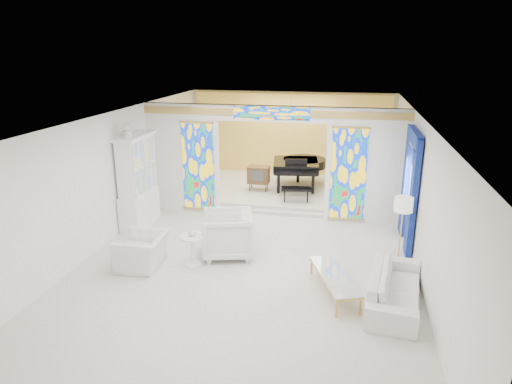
% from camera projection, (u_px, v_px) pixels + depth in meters
% --- Properties ---
extents(floor, '(12.00, 12.00, 0.00)m').
position_uv_depth(floor, '(257.00, 244.00, 10.77)').
color(floor, silver).
rests_on(floor, ground).
extents(ceiling, '(7.00, 12.00, 0.02)m').
position_uv_depth(ceiling, '(257.00, 117.00, 9.87)').
color(ceiling, white).
rests_on(ceiling, wall_back).
extents(wall_back, '(7.00, 0.02, 3.00)m').
position_uv_depth(wall_back, '(291.00, 135.00, 15.92)').
color(wall_back, white).
rests_on(wall_back, floor).
extents(wall_front, '(7.00, 0.02, 3.00)m').
position_uv_depth(wall_front, '(142.00, 344.00, 4.72)').
color(wall_front, white).
rests_on(wall_front, floor).
extents(wall_left, '(0.02, 12.00, 3.00)m').
position_uv_depth(wall_left, '(115.00, 175.00, 10.99)').
color(wall_left, white).
rests_on(wall_left, floor).
extents(wall_right, '(0.02, 12.00, 3.00)m').
position_uv_depth(wall_right, '(419.00, 192.00, 9.65)').
color(wall_right, white).
rests_on(wall_right, floor).
extents(partition_wall, '(7.00, 0.22, 3.00)m').
position_uv_depth(partition_wall, '(272.00, 157.00, 12.14)').
color(partition_wall, white).
rests_on(partition_wall, floor).
extents(stained_glass_left, '(0.90, 0.04, 2.40)m').
position_uv_depth(stained_glass_left, '(198.00, 167.00, 12.53)').
color(stained_glass_left, gold).
rests_on(stained_glass_left, partition_wall).
extents(stained_glass_right, '(0.90, 0.04, 2.40)m').
position_uv_depth(stained_glass_right, '(348.00, 174.00, 11.76)').
color(stained_glass_right, gold).
rests_on(stained_glass_right, partition_wall).
extents(stained_glass_transom, '(2.00, 0.04, 0.34)m').
position_uv_depth(stained_glass_transom, '(272.00, 113.00, 11.68)').
color(stained_glass_transom, gold).
rests_on(stained_glass_transom, partition_wall).
extents(alcove_platform, '(6.80, 3.80, 0.18)m').
position_uv_depth(alcove_platform, '(282.00, 190.00, 14.57)').
color(alcove_platform, silver).
rests_on(alcove_platform, floor).
extents(gold_curtain_back, '(6.70, 0.10, 2.90)m').
position_uv_depth(gold_curtain_back, '(291.00, 136.00, 15.81)').
color(gold_curtain_back, gold).
rests_on(gold_curtain_back, wall_back).
extents(chandelier, '(0.48, 0.48, 0.30)m').
position_uv_depth(chandelier, '(290.00, 113.00, 13.70)').
color(chandelier, gold).
rests_on(chandelier, ceiling).
extents(blue_drapes, '(0.14, 1.85, 2.65)m').
position_uv_depth(blue_drapes, '(410.00, 180.00, 10.30)').
color(blue_drapes, navy).
rests_on(blue_drapes, wall_right).
extents(china_cabinet, '(0.56, 1.46, 2.72)m').
position_uv_depth(china_cabinet, '(138.00, 182.00, 11.59)').
color(china_cabinet, white).
rests_on(china_cabinet, floor).
extents(armchair_left, '(0.99, 1.12, 0.69)m').
position_uv_depth(armchair_left, '(142.00, 251.00, 9.58)').
color(armchair_left, white).
rests_on(armchair_left, floor).
extents(armchair_right, '(1.33, 1.31, 1.00)m').
position_uv_depth(armchair_right, '(227.00, 234.00, 10.05)').
color(armchair_right, white).
rests_on(armchair_right, floor).
extents(sofa, '(1.14, 2.27, 0.63)m').
position_uv_depth(sofa, '(395.00, 288.00, 8.16)').
color(sofa, silver).
rests_on(sofa, floor).
extents(side_table, '(0.63, 0.63, 0.67)m').
position_uv_depth(side_table, '(193.00, 246.00, 9.60)').
color(side_table, white).
rests_on(side_table, floor).
extents(vase, '(0.23, 0.23, 0.19)m').
position_uv_depth(vase, '(192.00, 232.00, 9.50)').
color(vase, silver).
rests_on(vase, side_table).
extents(coffee_table, '(1.08, 1.76, 0.38)m').
position_uv_depth(coffee_table, '(334.00, 277.00, 8.51)').
color(coffee_table, silver).
rests_on(coffee_table, floor).
extents(floor_lamp, '(0.49, 0.49, 1.53)m').
position_uv_depth(floor_lamp, '(403.00, 208.00, 9.29)').
color(floor_lamp, gold).
rests_on(floor_lamp, floor).
extents(grand_piano, '(1.78, 2.76, 1.05)m').
position_uv_depth(grand_piano, '(300.00, 165.00, 14.40)').
color(grand_piano, black).
rests_on(grand_piano, alcove_platform).
extents(tv_console, '(0.66, 0.46, 0.76)m').
position_uv_depth(tv_console, '(259.00, 175.00, 14.09)').
color(tv_console, brown).
rests_on(tv_console, alcove_platform).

